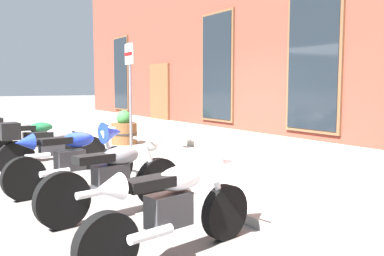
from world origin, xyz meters
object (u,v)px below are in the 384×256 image
at_px(motorcycle_silver_touring, 49,146).
at_px(parking_sign, 130,83).
at_px(motorcycle_grey_naked, 116,179).
at_px(barrel_planter, 124,131).
at_px(motorcycle_blue_sport, 78,155).
at_px(motorcycle_green_touring, 31,138).
at_px(motorcycle_white_sport, 180,200).

distance_m(motorcycle_silver_touring, parking_sign, 2.23).
bearing_deg(motorcycle_grey_naked, barrel_planter, 155.98).
bearing_deg(motorcycle_blue_sport, barrel_planter, 147.89).
bearing_deg(motorcycle_green_touring, parking_sign, 59.44).
bearing_deg(motorcycle_blue_sport, motorcycle_grey_naked, 0.29).
bearing_deg(parking_sign, motorcycle_silver_touring, -77.93).
relative_size(motorcycle_blue_sport, parking_sign, 0.87).
xyz_separation_m(motorcycle_silver_touring, motorcycle_white_sport, (4.60, 0.15, 0.02)).
xyz_separation_m(motorcycle_white_sport, barrel_planter, (-6.87, 2.33, -0.08)).
distance_m(motorcycle_green_touring, barrel_planter, 2.62).
xyz_separation_m(motorcycle_grey_naked, parking_sign, (-3.50, 1.76, 1.24)).
xyz_separation_m(motorcycle_green_touring, parking_sign, (1.10, 1.87, 1.18)).
relative_size(motorcycle_grey_naked, parking_sign, 0.83).
bearing_deg(barrel_planter, parking_sign, -18.79).
distance_m(motorcycle_blue_sport, barrel_planter, 4.52).
distance_m(motorcycle_blue_sport, motorcycle_white_sport, 3.05).
xyz_separation_m(motorcycle_blue_sport, motorcycle_grey_naked, (1.55, 0.01, -0.09)).
relative_size(motorcycle_green_touring, barrel_planter, 2.40).
height_order(motorcycle_blue_sport, parking_sign, parking_sign).
xyz_separation_m(motorcycle_green_touring, motorcycle_white_sport, (6.10, 0.17, 0.02)).
bearing_deg(motorcycle_blue_sport, motorcycle_white_sport, 1.30).
bearing_deg(motorcycle_white_sport, motorcycle_grey_naked, -177.65).
xyz_separation_m(motorcycle_grey_naked, motorcycle_white_sport, (1.50, 0.06, 0.07)).
bearing_deg(motorcycle_blue_sport, motorcycle_silver_touring, -177.00).
bearing_deg(motorcycle_green_touring, motorcycle_blue_sport, 1.95).
relative_size(motorcycle_grey_naked, barrel_planter, 2.27).
height_order(motorcycle_silver_touring, motorcycle_white_sport, motorcycle_silver_touring).
xyz_separation_m(motorcycle_blue_sport, parking_sign, (-1.95, 1.76, 1.14)).
height_order(motorcycle_silver_touring, parking_sign, parking_sign).
relative_size(motorcycle_blue_sport, motorcycle_white_sport, 1.06).
relative_size(motorcycle_silver_touring, motorcycle_white_sport, 1.00).
bearing_deg(motorcycle_grey_naked, motorcycle_white_sport, 2.35).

